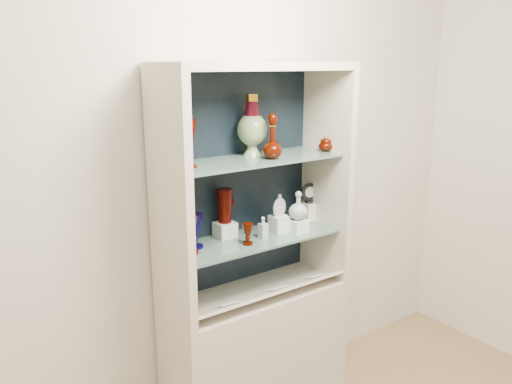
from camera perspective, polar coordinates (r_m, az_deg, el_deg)
wall_back at (r=2.69m, az=-2.72°, el=3.02°), size 3.50×0.02×2.80m
cabinet_base at (r=2.90m, az=0.00°, el=-17.97°), size 1.00×0.40×0.75m
cabinet_back_panel at (r=2.68m, az=-2.36°, el=1.34°), size 0.98×0.02×1.15m
cabinet_side_left at (r=2.29m, az=-9.84°, el=-1.13°), size 0.04×0.40×1.15m
cabinet_side_right at (r=2.82m, az=7.97°, el=1.90°), size 0.04×0.40×1.15m
cabinet_top_cap at (r=2.45m, az=0.00°, el=14.18°), size 1.00×0.40×0.04m
shelf_lower at (r=2.62m, az=-0.25°, el=-5.34°), size 0.92×0.34×0.01m
shelf_upper at (r=2.51m, az=-0.26°, el=3.72°), size 0.92×0.34×0.01m
label_ledge at (r=2.63m, az=1.42°, el=-11.54°), size 0.92×0.17×0.09m
label_card_0 at (r=2.65m, az=2.47°, el=-10.92°), size 0.10×0.06×0.03m
label_card_1 at (r=2.81m, az=6.76°, el=-9.53°), size 0.10×0.06×0.03m
label_card_2 at (r=2.50m, az=-3.18°, el=-12.64°), size 0.10×0.06×0.03m
pedestal_lamp_left at (r=2.29m, az=-7.86°, el=5.73°), size 0.11×0.11×0.24m
pedestal_lamp_right at (r=2.34m, az=-10.17°, el=6.11°), size 0.11×0.11×0.26m
enamel_urn at (r=2.56m, az=-0.45°, el=7.63°), size 0.16×0.16×0.32m
ruby_decanter_a at (r=2.48m, az=1.89°, el=6.71°), size 0.12×0.12×0.26m
ruby_decanter_b at (r=2.63m, az=1.90°, el=6.51°), size 0.10×0.10×0.20m
lidded_bowl at (r=2.74m, az=7.96°, el=5.51°), size 0.09×0.09×0.09m
cobalt_goblet at (r=2.47m, az=-6.94°, el=-4.43°), size 0.08×0.08×0.17m
ruby_goblet_tall at (r=2.40m, az=-7.59°, el=-4.85°), size 0.08×0.08×0.19m
ruby_goblet_small at (r=2.50m, az=-0.95°, el=-4.83°), size 0.06×0.06×0.11m
riser_ruby_pitcher at (r=2.62m, az=-3.56°, el=-4.29°), size 0.10×0.10×0.08m
ruby_pitcher at (r=2.58m, az=-3.61°, el=-1.57°), size 0.15×0.12×0.18m
clear_square_bottle at (r=2.59m, az=0.81°, el=-4.07°), size 0.04×0.04×0.12m
riser_flat_flask at (r=2.70m, az=2.67°, el=-3.63°), size 0.09×0.09×0.09m
flat_flask at (r=2.67m, az=2.70°, el=-1.46°), size 0.09×0.04×0.12m
riser_clear_round_decanter at (r=2.70m, az=4.80°, el=-3.87°), size 0.09×0.09×0.07m
clear_round_decanter at (r=2.67m, az=4.85°, el=-1.62°), size 0.12×0.12×0.15m
riser_cameo_medallion at (r=2.92m, az=6.05°, el=-2.21°), size 0.08×0.08×0.10m
cameo_medallion at (r=2.89m, az=6.11°, el=-0.09°), size 0.11×0.06×0.12m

